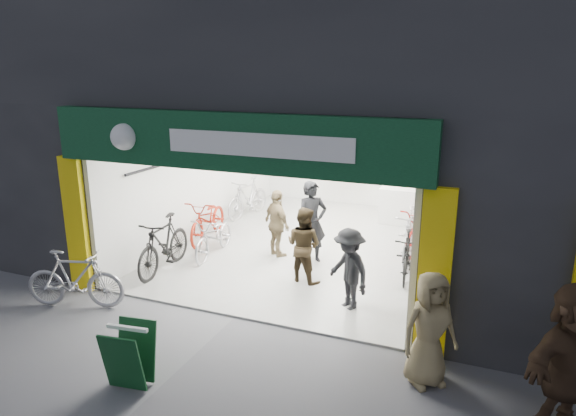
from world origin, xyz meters
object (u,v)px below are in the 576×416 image
Objects in this scene: bike_left_front at (214,236)px; parked_bike at (75,279)px; sandwich_board at (130,355)px; bike_right_front at (407,256)px; pedestrian_near at (430,329)px.

parked_bike reaches higher than bike_left_front.
sandwich_board is (1.44, -4.73, -0.00)m from bike_left_front.
parked_bike is at bearing -112.44° from bike_left_front.
bike_right_front reaches higher than bike_left_front.
bike_right_front is 0.99× the size of pedestrian_near.
pedestrian_near is at bearing -36.55° from bike_left_front.
pedestrian_near is 4.00m from sandwich_board.
parked_bike is at bearing -152.33° from bike_right_front.
pedestrian_near is (0.87, -3.49, 0.32)m from bike_right_front.
bike_left_front is 2.11× the size of sandwich_board.
bike_right_front is 5.79m from sandwich_board.
parked_bike is 2.90m from sandwich_board.
bike_right_front is 6.30m from parked_bike.
bike_left_front is 6.00m from pedestrian_near.
bike_left_front is at bearing 98.91° from sandwich_board.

